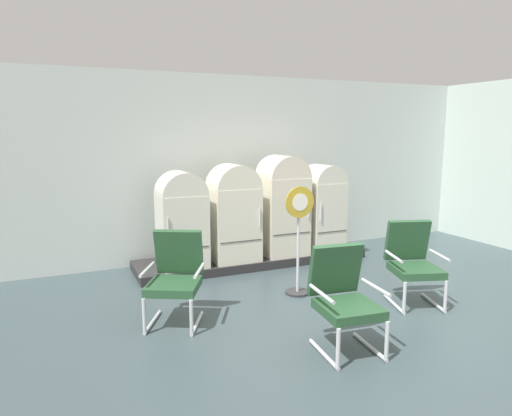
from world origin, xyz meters
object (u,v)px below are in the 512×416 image
at_px(sign_stand, 299,246).
at_px(refrigerator_2, 283,202).
at_px(refrigerator_1, 234,210).
at_px(refrigerator_0, 182,217).
at_px(armchair_center, 343,295).
at_px(refrigerator_3, 323,205).
at_px(armchair_left, 176,274).
at_px(armchair_right, 412,260).

bearing_deg(sign_stand, refrigerator_2, 70.62).
xyz_separation_m(refrigerator_1, refrigerator_2, (0.86, 0.02, 0.07)).
distance_m(refrigerator_0, armchair_center, 3.06).
bearing_deg(refrigerator_3, refrigerator_0, 179.81).
bearing_deg(refrigerator_2, refrigerator_1, -178.72).
bearing_deg(sign_stand, refrigerator_3, 48.32).
distance_m(refrigerator_2, armchair_center, 3.10).
xyz_separation_m(refrigerator_3, sign_stand, (-1.25, -1.41, -0.24)).
xyz_separation_m(refrigerator_2, armchair_center, (-0.85, -2.95, -0.44)).
height_order(refrigerator_0, refrigerator_1, refrigerator_1).
relative_size(refrigerator_0, refrigerator_3, 0.98).
distance_m(refrigerator_3, armchair_left, 3.36).
bearing_deg(refrigerator_3, refrigerator_2, 177.54).
bearing_deg(armchair_center, sign_stand, 77.29).
relative_size(refrigerator_0, armchair_left, 1.38).
relative_size(refrigerator_1, sign_stand, 1.04).
bearing_deg(refrigerator_3, sign_stand, -131.68).
bearing_deg(refrigerator_1, armchair_right, -56.26).
relative_size(refrigerator_2, armchair_right, 1.58).
bearing_deg(refrigerator_1, sign_stand, -76.14).
distance_m(armchair_center, sign_stand, 1.55).
bearing_deg(armchair_right, refrigerator_3, 87.40).
relative_size(refrigerator_0, refrigerator_2, 0.88).
relative_size(refrigerator_1, refrigerator_3, 1.04).
distance_m(armchair_left, armchair_center, 1.87).
xyz_separation_m(refrigerator_1, armchair_right, (1.50, -2.25, -0.37)).
height_order(armchair_right, armchair_center, same).
height_order(armchair_left, sign_stand, sign_stand).
height_order(refrigerator_2, armchair_center, refrigerator_2).
distance_m(refrigerator_3, armchair_right, 2.27).
height_order(refrigerator_1, refrigerator_3, refrigerator_1).
distance_m(refrigerator_0, refrigerator_1, 0.82).
height_order(refrigerator_1, refrigerator_2, refrigerator_2).
height_order(armchair_right, sign_stand, sign_stand).
height_order(refrigerator_2, armchair_right, refrigerator_2).
bearing_deg(refrigerator_2, refrigerator_0, -179.17).
distance_m(refrigerator_0, armchair_left, 1.72).
distance_m(armchair_left, armchair_right, 2.90).
height_order(refrigerator_1, armchair_center, refrigerator_1).
bearing_deg(refrigerator_2, armchair_right, -74.12).
bearing_deg(refrigerator_2, armchair_left, -143.10).
relative_size(refrigerator_2, refrigerator_3, 1.12).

